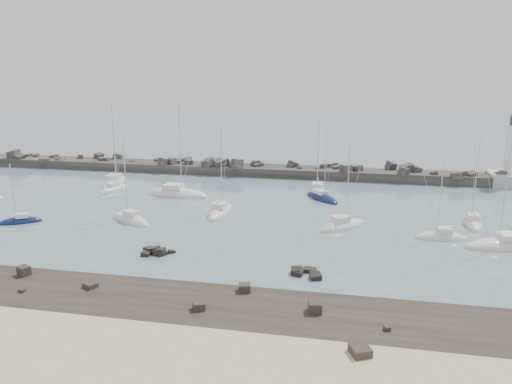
{
  "coord_description": "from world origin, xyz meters",
  "views": [
    {
      "loc": [
        18.27,
        -61.21,
        21.8
      ],
      "look_at": [
        3.62,
        12.0,
        2.95
      ],
      "focal_mm": 35.0,
      "sensor_mm": 36.0,
      "label": 1
    }
  ],
  "objects_px": {
    "sailboat_8": "(322,199)",
    "sailboat_10": "(472,223)",
    "sailboat_1": "(115,183)",
    "sailboat_3": "(114,190)",
    "sailboat_4": "(177,195)",
    "sailboat_7": "(343,226)",
    "sailboat_11": "(505,246)",
    "sailboat_6": "(317,192)",
    "lighthouse": "(510,169)",
    "sailboat_2": "(20,222)",
    "sailboat_5": "(131,220)",
    "sailboat_9": "(441,238)",
    "sailboat_13": "(221,213)"
  },
  "relations": [
    {
      "from": "sailboat_9",
      "to": "sailboat_13",
      "type": "relative_size",
      "value": 0.77
    },
    {
      "from": "sailboat_5",
      "to": "sailboat_7",
      "type": "height_order",
      "value": "sailboat_7"
    },
    {
      "from": "sailboat_5",
      "to": "sailboat_7",
      "type": "distance_m",
      "value": 30.38
    },
    {
      "from": "sailboat_3",
      "to": "sailboat_5",
      "type": "bearing_deg",
      "value": -56.77
    },
    {
      "from": "sailboat_2",
      "to": "sailboat_6",
      "type": "height_order",
      "value": "sailboat_6"
    },
    {
      "from": "sailboat_2",
      "to": "sailboat_9",
      "type": "distance_m",
      "value": 58.35
    },
    {
      "from": "lighthouse",
      "to": "sailboat_2",
      "type": "bearing_deg",
      "value": -152.68
    },
    {
      "from": "lighthouse",
      "to": "sailboat_8",
      "type": "bearing_deg",
      "value": -152.93
    },
    {
      "from": "sailboat_1",
      "to": "sailboat_7",
      "type": "height_order",
      "value": "sailboat_1"
    },
    {
      "from": "sailboat_3",
      "to": "sailboat_6",
      "type": "distance_m",
      "value": 36.6
    },
    {
      "from": "sailboat_4",
      "to": "sailboat_9",
      "type": "height_order",
      "value": "sailboat_4"
    },
    {
      "from": "sailboat_7",
      "to": "sailboat_9",
      "type": "relative_size",
      "value": 1.2
    },
    {
      "from": "sailboat_5",
      "to": "sailboat_11",
      "type": "distance_m",
      "value": 50.24
    },
    {
      "from": "sailboat_8",
      "to": "sailboat_10",
      "type": "bearing_deg",
      "value": -23.45
    },
    {
      "from": "sailboat_4",
      "to": "sailboat_6",
      "type": "relative_size",
      "value": 1.27
    },
    {
      "from": "sailboat_7",
      "to": "sailboat_8",
      "type": "relative_size",
      "value": 1.02
    },
    {
      "from": "sailboat_2",
      "to": "sailboat_13",
      "type": "distance_m",
      "value": 28.79
    },
    {
      "from": "sailboat_2",
      "to": "sailboat_13",
      "type": "relative_size",
      "value": 0.68
    },
    {
      "from": "sailboat_1",
      "to": "sailboat_7",
      "type": "xyz_separation_m",
      "value": [
        43.52,
        -18.48,
        -0.0
      ]
    },
    {
      "from": "sailboat_8",
      "to": "sailboat_4",
      "type": "bearing_deg",
      "value": -174.54
    },
    {
      "from": "sailboat_5",
      "to": "sailboat_8",
      "type": "bearing_deg",
      "value": 34.19
    },
    {
      "from": "sailboat_8",
      "to": "sailboat_13",
      "type": "bearing_deg",
      "value": -141.77
    },
    {
      "from": "sailboat_8",
      "to": "sailboat_7",
      "type": "bearing_deg",
      "value": -75.11
    },
    {
      "from": "sailboat_2",
      "to": "sailboat_5",
      "type": "bearing_deg",
      "value": 13.91
    },
    {
      "from": "lighthouse",
      "to": "sailboat_3",
      "type": "bearing_deg",
      "value": -165.58
    },
    {
      "from": "sailboat_13",
      "to": "sailboat_1",
      "type": "bearing_deg",
      "value": 148.62
    },
    {
      "from": "sailboat_11",
      "to": "sailboat_13",
      "type": "relative_size",
      "value": 1.16
    },
    {
      "from": "sailboat_6",
      "to": "sailboat_4",
      "type": "bearing_deg",
      "value": -164.6
    },
    {
      "from": "sailboat_11",
      "to": "sailboat_6",
      "type": "bearing_deg",
      "value": 137.48
    },
    {
      "from": "sailboat_8",
      "to": "sailboat_9",
      "type": "height_order",
      "value": "sailboat_8"
    },
    {
      "from": "sailboat_1",
      "to": "sailboat_3",
      "type": "relative_size",
      "value": 1.43
    },
    {
      "from": "sailboat_11",
      "to": "lighthouse",
      "type": "bearing_deg",
      "value": 74.74
    },
    {
      "from": "sailboat_3",
      "to": "sailboat_8",
      "type": "height_order",
      "value": "sailboat_8"
    },
    {
      "from": "sailboat_1",
      "to": "sailboat_8",
      "type": "bearing_deg",
      "value": -5.44
    },
    {
      "from": "sailboat_1",
      "to": "sailboat_6",
      "type": "xyz_separation_m",
      "value": [
        38.5,
        0.41,
        -0.01
      ]
    },
    {
      "from": "sailboat_8",
      "to": "sailboat_10",
      "type": "distance_m",
      "value": 23.91
    },
    {
      "from": "sailboat_6",
      "to": "sailboat_7",
      "type": "xyz_separation_m",
      "value": [
        5.02,
        -18.89,
        0.01
      ]
    },
    {
      "from": "sailboat_10",
      "to": "sailboat_11",
      "type": "xyz_separation_m",
      "value": [
        2.0,
        -9.27,
        -0.0
      ]
    },
    {
      "from": "sailboat_5",
      "to": "sailboat_9",
      "type": "bearing_deg",
      "value": 1.24
    },
    {
      "from": "sailboat_5",
      "to": "sailboat_11",
      "type": "bearing_deg",
      "value": -1.05
    },
    {
      "from": "sailboat_3",
      "to": "sailboat_2",
      "type": "bearing_deg",
      "value": -101.49
    },
    {
      "from": "sailboat_1",
      "to": "sailboat_3",
      "type": "xyz_separation_m",
      "value": [
        2.27,
        -4.8,
        -0.01
      ]
    },
    {
      "from": "sailboat_11",
      "to": "sailboat_13",
      "type": "distance_m",
      "value": 39.2
    },
    {
      "from": "sailboat_11",
      "to": "sailboat_5",
      "type": "bearing_deg",
      "value": 178.95
    },
    {
      "from": "lighthouse",
      "to": "sailboat_1",
      "type": "distance_m",
      "value": 74.66
    },
    {
      "from": "sailboat_9",
      "to": "sailboat_10",
      "type": "xyz_separation_m",
      "value": [
        5.3,
        7.42,
        0.0
      ]
    },
    {
      "from": "sailboat_7",
      "to": "sailboat_10",
      "type": "xyz_separation_m",
      "value": [
        18.02,
        5.19,
        -0.01
      ]
    },
    {
      "from": "sailboat_5",
      "to": "sailboat_8",
      "type": "relative_size",
      "value": 1.02
    },
    {
      "from": "sailboat_9",
      "to": "sailboat_6",
      "type": "bearing_deg",
      "value": 130.05
    },
    {
      "from": "sailboat_4",
      "to": "sailboat_7",
      "type": "height_order",
      "value": "sailboat_4"
    }
  ]
}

